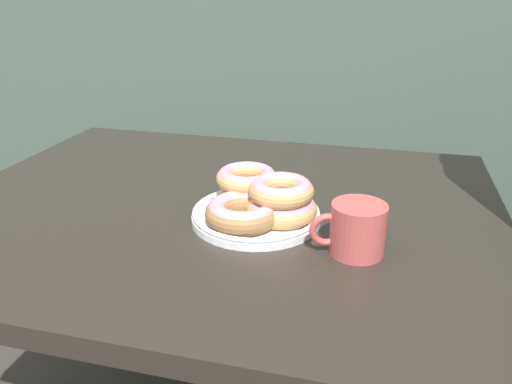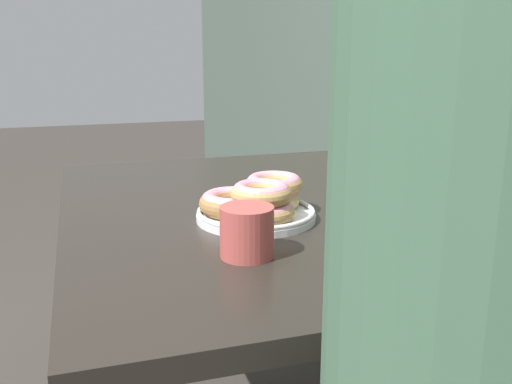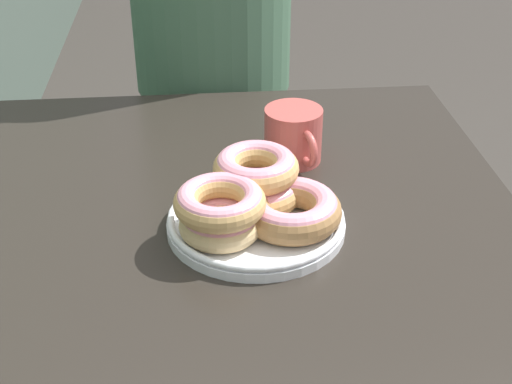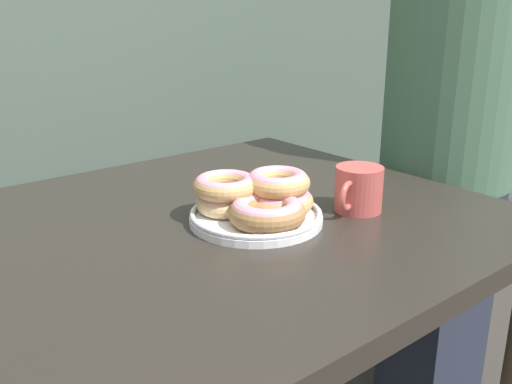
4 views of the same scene
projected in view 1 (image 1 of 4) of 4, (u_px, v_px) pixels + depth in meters
dining_table at (220, 232)px, 1.08m from camera, size 1.17×0.92×0.74m
donut_plate at (259, 202)px, 0.96m from camera, size 0.25×0.26×0.09m
coffee_mug at (356, 228)px, 0.84m from camera, size 0.13×0.09×0.09m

